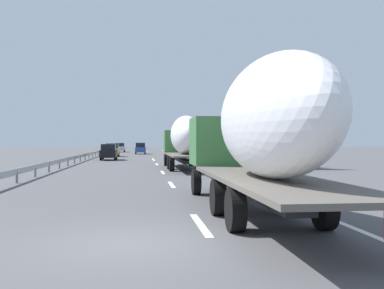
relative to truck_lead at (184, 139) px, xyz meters
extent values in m
plane|color=#4C4C4F|center=(14.90, 3.60, -2.31)|extent=(260.00, 260.00, 0.00)
cube|color=white|center=(-23.10, 1.80, -2.31)|extent=(3.20, 0.20, 0.01)
cube|color=white|center=(-12.32, 1.80, -2.31)|extent=(3.20, 0.20, 0.01)
cube|color=white|center=(-3.46, 1.80, -2.31)|extent=(3.20, 0.20, 0.01)
cube|color=white|center=(7.60, 1.80, -2.31)|extent=(3.20, 0.20, 0.01)
cube|color=white|center=(16.92, 1.80, -2.31)|extent=(3.20, 0.20, 0.01)
cube|color=white|center=(20.58, 1.80, -2.31)|extent=(3.20, 0.20, 0.01)
cube|color=white|center=(32.81, 1.80, -2.31)|extent=(3.20, 0.20, 0.01)
cube|color=white|center=(33.67, 1.80, -2.31)|extent=(3.20, 0.20, 0.01)
cube|color=white|center=(63.62, 1.80, -2.31)|extent=(3.20, 0.20, 0.01)
cube|color=white|center=(65.67, 1.80, -2.31)|extent=(3.20, 0.20, 0.01)
cube|color=white|center=(19.90, -1.90, -2.31)|extent=(110.00, 0.20, 0.01)
cube|color=#387038|center=(4.99, 0.00, -0.16)|extent=(2.40, 2.50, 1.90)
cube|color=black|center=(6.09, 0.00, 0.34)|extent=(0.08, 2.12, 0.80)
cube|color=#262628|center=(1.91, 0.00, -1.64)|extent=(11.34, 0.70, 0.24)
cube|color=#59544C|center=(-1.17, 0.00, -1.17)|extent=(9.92, 2.50, 0.12)
ellipsoid|color=white|center=(-1.46, 0.00, 0.30)|extent=(6.49, 2.20, 2.83)
cube|color=red|center=(-6.10, -0.69, -1.41)|extent=(0.04, 0.56, 0.56)
cylinder|color=black|center=(4.99, 1.10, -1.79)|extent=(1.04, 0.30, 1.04)
cylinder|color=black|center=(4.99, -1.10, -1.79)|extent=(1.04, 0.30, 1.04)
cylinder|color=black|center=(0.03, 1.10, -1.79)|extent=(1.04, 0.35, 1.04)
cylinder|color=black|center=(0.03, -1.10, -1.79)|extent=(1.04, 0.35, 1.04)
cylinder|color=black|center=(-2.37, 1.10, -1.79)|extent=(1.04, 0.35, 1.04)
cylinder|color=black|center=(-2.37, -1.10, -1.79)|extent=(1.04, 0.35, 1.04)
cube|color=#387038|center=(-16.57, 0.00, -0.16)|extent=(2.40, 2.50, 1.90)
cube|color=black|center=(-15.47, 0.00, 0.34)|extent=(0.08, 2.12, 0.80)
cube|color=#262628|center=(-19.74, 0.00, -1.64)|extent=(11.66, 0.70, 0.24)
cube|color=#59544C|center=(-22.91, 0.00, -1.17)|extent=(10.27, 2.50, 0.12)
ellipsoid|color=white|center=(-23.30, 0.00, 0.45)|extent=(7.82, 2.20, 3.12)
cylinder|color=black|center=(-16.57, 1.10, -1.79)|extent=(1.04, 0.30, 1.04)
cylinder|color=black|center=(-16.57, -1.10, -1.79)|extent=(1.04, 0.30, 1.04)
cylinder|color=black|center=(-21.71, 1.10, -1.79)|extent=(1.04, 0.35, 1.04)
cylinder|color=black|center=(-21.71, -1.10, -1.79)|extent=(1.04, 0.35, 1.04)
cylinder|color=black|center=(-24.11, 1.10, -1.79)|extent=(1.04, 0.35, 1.04)
cylinder|color=black|center=(-24.11, -1.10, -1.79)|extent=(1.04, 0.35, 1.04)
cube|color=#ADB2B7|center=(56.53, 7.27, -1.57)|extent=(4.42, 1.78, 0.84)
cube|color=black|center=(56.20, 7.27, -0.82)|extent=(2.43, 1.57, 0.67)
cylinder|color=black|center=(57.90, 8.06, -1.99)|extent=(0.64, 0.22, 0.64)
cylinder|color=black|center=(57.90, 6.48, -1.99)|extent=(0.64, 0.22, 0.64)
cylinder|color=black|center=(55.16, 8.06, -1.99)|extent=(0.64, 0.22, 0.64)
cylinder|color=black|center=(55.16, 6.48, -1.99)|extent=(0.64, 0.22, 0.64)
cube|color=#28479E|center=(42.28, 3.30, -1.57)|extent=(4.43, 1.75, 0.84)
cube|color=black|center=(41.95, 3.30, -0.78)|extent=(2.44, 1.54, 0.75)
cylinder|color=black|center=(43.65, 4.08, -1.99)|extent=(0.64, 0.22, 0.64)
cylinder|color=black|center=(43.65, 2.53, -1.99)|extent=(0.64, 0.22, 0.64)
cylinder|color=black|center=(40.91, 4.08, -1.99)|extent=(0.64, 0.22, 0.64)
cylinder|color=black|center=(40.91, 2.53, -1.99)|extent=(0.64, 0.22, 0.64)
cube|color=black|center=(17.89, 6.92, -1.57)|extent=(4.59, 1.77, 0.84)
cube|color=black|center=(17.55, 6.92, -0.81)|extent=(2.52, 1.56, 0.68)
cylinder|color=black|center=(19.31, 7.70, -1.99)|extent=(0.64, 0.22, 0.64)
cylinder|color=black|center=(19.31, 6.13, -1.99)|extent=(0.64, 0.22, 0.64)
cylinder|color=black|center=(16.47, 7.70, -1.99)|extent=(0.64, 0.22, 0.64)
cylinder|color=black|center=(16.47, 6.13, -1.99)|extent=(0.64, 0.22, 0.64)
cube|color=gold|center=(29.98, 7.23, -1.57)|extent=(4.11, 1.85, 0.84)
cube|color=black|center=(29.67, 7.23, -0.80)|extent=(2.26, 1.63, 0.70)
cylinder|color=black|center=(31.25, 8.06, -1.99)|extent=(0.64, 0.22, 0.64)
cylinder|color=black|center=(31.25, 6.40, -1.99)|extent=(0.64, 0.22, 0.64)
cylinder|color=black|center=(28.70, 8.06, -1.99)|extent=(0.64, 0.22, 0.64)
cylinder|color=black|center=(28.70, 6.40, -1.99)|extent=(0.64, 0.22, 0.64)
cylinder|color=gray|center=(24.87, -3.10, -1.04)|extent=(0.10, 0.10, 2.55)
cube|color=#2D569E|center=(24.87, -3.10, 0.58)|extent=(0.06, 0.90, 0.70)
cylinder|color=#472D19|center=(1.80, -8.07, -1.37)|extent=(0.36, 0.36, 1.89)
cone|color=#286B2D|center=(1.80, -8.07, 1.33)|extent=(2.80, 2.80, 3.50)
cylinder|color=#472D19|center=(-0.03, -7.68, -1.47)|extent=(0.27, 0.27, 1.68)
cone|color=#1E5B23|center=(-0.03, -7.68, 2.17)|extent=(3.40, 3.40, 5.59)
cylinder|color=#472D19|center=(48.73, -8.50, -1.54)|extent=(0.29, 0.29, 1.55)
cone|color=#194C1E|center=(48.73, -8.50, 1.69)|extent=(3.64, 3.64, 4.91)
cube|color=#9EA0A5|center=(17.90, 9.60, -1.71)|extent=(94.00, 0.06, 0.32)
cube|color=slate|center=(-10.70, 9.60, -2.01)|extent=(0.10, 0.10, 0.60)
cube|color=slate|center=(-6.62, 9.60, -2.01)|extent=(0.10, 0.10, 0.60)
cube|color=slate|center=(-2.53, 9.60, -2.01)|extent=(0.10, 0.10, 0.60)
cube|color=slate|center=(1.56, 9.60, -2.01)|extent=(0.10, 0.10, 0.60)
cube|color=slate|center=(5.64, 9.60, -2.01)|extent=(0.10, 0.10, 0.60)
cube|color=slate|center=(9.73, 9.60, -2.01)|extent=(0.10, 0.10, 0.60)
cube|color=slate|center=(13.82, 9.60, -2.01)|extent=(0.10, 0.10, 0.60)
cube|color=slate|center=(17.90, 9.60, -2.01)|extent=(0.10, 0.10, 0.60)
cube|color=slate|center=(21.99, 9.60, -2.01)|extent=(0.10, 0.10, 0.60)
cube|color=slate|center=(26.08, 9.60, -2.01)|extent=(0.10, 0.10, 0.60)
cube|color=slate|center=(30.17, 9.60, -2.01)|extent=(0.10, 0.10, 0.60)
cube|color=slate|center=(34.25, 9.60, -2.01)|extent=(0.10, 0.10, 0.60)
cube|color=slate|center=(38.34, 9.60, -2.01)|extent=(0.10, 0.10, 0.60)
cube|color=slate|center=(42.43, 9.60, -2.01)|extent=(0.10, 0.10, 0.60)
cube|color=slate|center=(46.51, 9.60, -2.01)|extent=(0.10, 0.10, 0.60)
cube|color=slate|center=(50.60, 9.60, -2.01)|extent=(0.10, 0.10, 0.60)
cube|color=slate|center=(54.69, 9.60, -2.01)|extent=(0.10, 0.10, 0.60)
cube|color=slate|center=(58.77, 9.60, -2.01)|extent=(0.10, 0.10, 0.60)
cube|color=slate|center=(62.86, 9.60, -2.01)|extent=(0.10, 0.10, 0.60)
camera|label=1|loc=(-34.59, 3.34, -0.17)|focal=42.26mm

